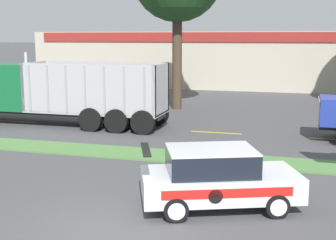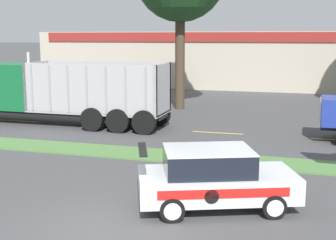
{
  "view_description": "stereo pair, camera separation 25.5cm",
  "coord_description": "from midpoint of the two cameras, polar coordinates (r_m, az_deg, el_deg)",
  "views": [
    {
      "loc": [
        4.24,
        -9.51,
        4.47
      ],
      "look_at": [
        -0.47,
        7.02,
        1.39
      ],
      "focal_mm": 50.0,
      "sensor_mm": 36.0,
      "label": 1
    },
    {
      "loc": [
        4.48,
        -9.44,
        4.47
      ],
      "look_at": [
        -0.47,
        7.02,
        1.39
      ],
      "focal_mm": 50.0,
      "sensor_mm": 36.0,
      "label": 2
    }
  ],
  "objects": [
    {
      "name": "store_building_backdrop",
      "position": [
        44.74,
        11.71,
        7.34
      ],
      "size": [
        39.7,
        12.1,
        4.86
      ],
      "color": "#BCB29E",
      "rests_on": "ground_plane"
    },
    {
      "name": "dump_truck_mid",
      "position": [
        25.16,
        -15.48,
        3.18
      ],
      "size": [
        12.02,
        2.59,
        3.7
      ],
      "color": "black",
      "rests_on": "ground_plane"
    },
    {
      "name": "grass_verge",
      "position": [
        17.57,
        1.82,
        -4.47
      ],
      "size": [
        120.0,
        1.77,
        0.06
      ],
      "primitive_type": "cube",
      "color": "#517F42",
      "rests_on": "ground_plane"
    },
    {
      "name": "centre_line_3",
      "position": [
        23.66,
        -6.58,
        -0.79
      ],
      "size": [
        2.4,
        0.14,
        0.01
      ],
      "primitive_type": "cube",
      "color": "yellow",
      "rests_on": "ground_plane"
    },
    {
      "name": "centre_line_4",
      "position": [
        22.11,
        6.39,
        -1.55
      ],
      "size": [
        2.4,
        0.14,
        0.01
      ],
      "primitive_type": "cube",
      "color": "yellow",
      "rests_on": "ground_plane"
    },
    {
      "name": "rally_car",
      "position": [
        12.4,
        6.23,
        -7.0
      ],
      "size": [
        4.49,
        3.25,
        1.64
      ],
      "color": "silver",
      "rests_on": "ground_plane"
    },
    {
      "name": "ground_plane",
      "position": [
        11.34,
        -7.52,
        -13.12
      ],
      "size": [
        600.0,
        600.0,
        0.0
      ],
      "primitive_type": "plane",
      "color": "#474749"
    },
    {
      "name": "centre_line_2",
      "position": [
        26.24,
        -17.48,
        -0.11
      ],
      "size": [
        2.4,
        0.14,
        0.01
      ],
      "primitive_type": "cube",
      "color": "yellow",
      "rests_on": "ground_plane"
    }
  ]
}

